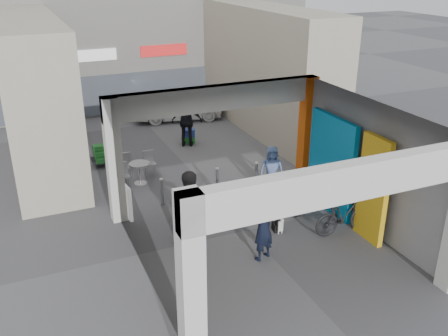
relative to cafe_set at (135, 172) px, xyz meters
name	(u,v)px	position (x,y,z in m)	size (l,w,h in m)	color
ground	(247,230)	(1.95, -4.36, -0.30)	(90.00, 90.00, 0.00)	#55565A
arcade_canopy	(284,158)	(2.49, -5.19, 2.00)	(6.40, 6.45, 6.40)	silver
far_building	(120,20)	(1.95, 9.63, 3.69)	(18.00, 4.08, 8.00)	silver
plaza_bldg_left	(35,92)	(-2.55, 3.14, 2.20)	(2.00, 9.00, 5.00)	#ABA48D
plaza_bldg_right	(267,70)	(6.45, 3.14, 2.20)	(2.00, 9.00, 5.00)	#ABA48D
bollard_left	(162,192)	(0.33, -1.99, 0.11)	(0.09, 0.09, 0.82)	gray
bollard_center	(217,182)	(2.05, -2.09, 0.15)	(0.09, 0.09, 0.90)	gray
bollard_right	(256,174)	(3.45, -1.95, 0.11)	(0.09, 0.09, 0.82)	gray
advert_board_near	(182,298)	(-0.79, -7.01, 0.21)	(0.13, 0.55, 1.00)	silver
advert_board_far	(127,202)	(-0.79, -2.41, 0.21)	(0.16, 0.56, 1.00)	silver
cafe_set	(135,172)	(0.00, 0.00, 0.00)	(1.40, 1.13, 0.85)	#A0A0A5
produce_stand	(108,157)	(-0.53, 1.72, -0.01)	(1.10, 0.59, 0.72)	black
crate_stack	(189,136)	(2.86, 2.70, -0.02)	(0.55, 0.50, 0.56)	#1B6127
border_collie	(278,224)	(2.69, -4.76, -0.07)	(0.21, 0.42, 0.58)	black
man_with_dog	(263,228)	(1.71, -5.71, 0.54)	(0.61, 0.40, 1.68)	black
man_back_turned	(192,210)	(0.38, -4.47, 0.71)	(0.98, 0.76, 2.01)	#444447
man_elderly	(272,169)	(3.69, -2.50, 0.45)	(0.74, 0.48, 1.50)	#5B76B1
man_crates	(187,121)	(2.69, 2.43, 0.69)	(1.16, 0.48, 1.99)	black
bicycle_front	(320,201)	(4.12, -4.50, 0.22)	(0.70, 1.99, 1.05)	black
bicycle_rear	(345,215)	(4.25, -5.48, 0.22)	(0.49, 1.74, 1.05)	black
white_van	(178,105)	(3.45, 5.83, 0.38)	(1.60, 3.97, 1.35)	white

